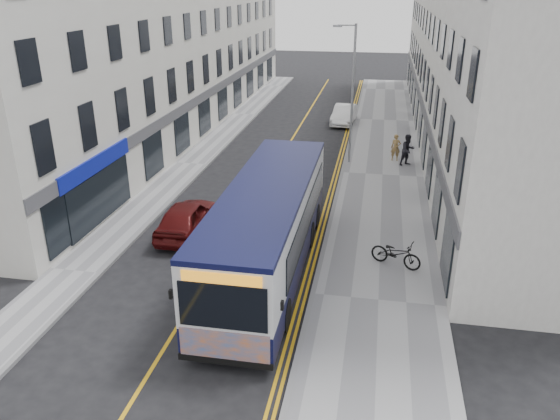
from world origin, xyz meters
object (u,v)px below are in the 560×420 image
at_px(pedestrian_far, 408,150).
at_px(car_white, 344,115).
at_px(streetlamp, 351,90).
at_px(city_bus, 268,226).
at_px(bicycle, 396,253).
at_px(car_maroon, 187,218).
at_px(pedestrian_near, 396,148).

height_order(pedestrian_far, car_white, pedestrian_far).
distance_m(streetlamp, city_bus, 14.14).
xyz_separation_m(streetlamp, bicycle, (2.66, -12.66, -3.74)).
distance_m(car_white, car_maroon, 21.63).
height_order(pedestrian_near, car_white, pedestrian_near).
relative_size(city_bus, pedestrian_near, 7.51).
distance_m(pedestrian_near, pedestrian_far, 1.05).
bearing_deg(pedestrian_far, car_maroon, -167.42).
height_order(streetlamp, car_maroon, streetlamp).
height_order(pedestrian_near, pedestrian_far, pedestrian_far).
xyz_separation_m(city_bus, pedestrian_near, (4.82, 14.56, -0.98)).
height_order(city_bus, bicycle, city_bus).
distance_m(streetlamp, car_white, 10.59).
bearing_deg(pedestrian_far, bicycle, -130.11).
height_order(streetlamp, pedestrian_far, streetlamp).
distance_m(city_bus, pedestrian_far, 14.84).
bearing_deg(city_bus, bicycle, 13.25).
bearing_deg(car_white, car_maroon, -99.49).
relative_size(streetlamp, city_bus, 0.67).
relative_size(pedestrian_far, car_maroon, 0.42).
relative_size(streetlamp, bicycle, 4.05).
bearing_deg(pedestrian_near, pedestrian_far, -52.27).
relative_size(bicycle, car_maroon, 0.45).
xyz_separation_m(city_bus, car_maroon, (-4.13, 2.66, -1.15)).
xyz_separation_m(pedestrian_near, car_white, (-3.75, 9.09, -0.20)).
distance_m(pedestrian_near, car_white, 9.84).
xyz_separation_m(streetlamp, car_white, (-0.97, 9.89, -3.67)).
distance_m(streetlamp, pedestrian_near, 4.52).
bearing_deg(city_bus, streetlamp, 81.58).
xyz_separation_m(bicycle, car_white, (-3.63, 22.55, 0.07)).
bearing_deg(city_bus, car_white, 87.42).
bearing_deg(streetlamp, car_white, 95.60).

